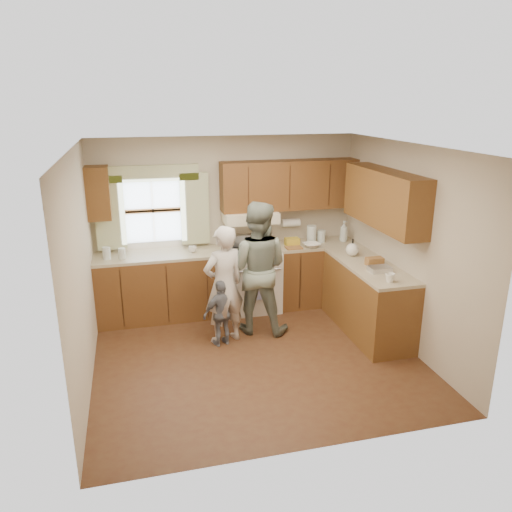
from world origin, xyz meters
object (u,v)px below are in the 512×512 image
object	(u,v)px
stove	(252,279)
woman_left	(224,285)
woman_right	(257,268)
child	(222,313)

from	to	relation	value
stove	woman_left	size ratio (longest dim) A/B	0.70
woman_right	stove	bearing A→B (deg)	-74.58
stove	woman_right	xyz separation A→B (m)	(-0.11, -0.72, 0.41)
woman_left	woman_right	distance (m)	0.53
stove	child	bearing A→B (deg)	-121.93
woman_left	child	distance (m)	0.35
stove	woman_left	distance (m)	1.14
woman_left	child	xyz separation A→B (m)	(-0.05, -0.09, -0.33)
woman_right	child	size ratio (longest dim) A/B	2.04
woman_right	child	distance (m)	0.75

